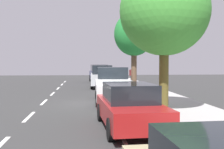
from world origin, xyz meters
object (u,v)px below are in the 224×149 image
object	(u,v)px
cyclist_with_backpack	(117,79)
pedestrian_on_phone	(132,74)
parked_suv_silver_far	(102,76)
street_tree_near_cyclist	(164,12)
parked_pickup_white_mid	(113,86)
street_tree_mid_block	(134,35)
parked_suv_dark_blue_farthest	(99,73)
bicycle_at_curb	(113,88)
parked_sedan_red_second	(129,106)

from	to	relation	value
cyclist_with_backpack	pedestrian_on_phone	xyz separation A→B (m)	(2.24, 6.36, 0.08)
parked_suv_silver_far	pedestrian_on_phone	world-z (taller)	parked_suv_silver_far
street_tree_near_cyclist	pedestrian_on_phone	size ratio (longest dim) A/B	3.70
parked_pickup_white_mid	street_tree_mid_block	distance (m)	4.87
parked_suv_dark_blue_farthest	parked_pickup_white_mid	bearing A→B (deg)	-90.09
parked_suv_silver_far	street_tree_near_cyclist	bearing A→B (deg)	-81.88
parked_suv_dark_blue_farthest	pedestrian_on_phone	world-z (taller)	parked_suv_dark_blue_farthest
parked_pickup_white_mid	parked_suv_silver_far	size ratio (longest dim) A/B	1.13
cyclist_with_backpack	street_tree_mid_block	distance (m)	3.46
bicycle_at_curb	street_tree_mid_block	distance (m)	4.25
parked_pickup_white_mid	parked_sedan_red_second	bearing A→B (deg)	-91.15
parked_suv_dark_blue_farthest	bicycle_at_curb	xyz separation A→B (m)	(0.47, -11.41, -0.67)
parked_suv_silver_far	cyclist_with_backpack	size ratio (longest dim) A/B	2.87
parked_pickup_white_mid	parked_suv_dark_blue_farthest	world-z (taller)	parked_suv_dark_blue_farthest
street_tree_near_cyclist	bicycle_at_curb	bearing A→B (deg)	98.27
parked_suv_silver_far	street_tree_near_cyclist	xyz separation A→B (m)	(1.85, -12.95, 3.34)
parked_pickup_white_mid	parked_suv_dark_blue_farthest	distance (m)	16.10
parked_suv_silver_far	parked_suv_dark_blue_farthest	bearing A→B (deg)	89.10
cyclist_with_backpack	street_tree_mid_block	world-z (taller)	street_tree_mid_block
parked_suv_dark_blue_farthest	street_tree_mid_block	bearing A→B (deg)	-82.34
cyclist_with_backpack	street_tree_near_cyclist	bearing A→B (deg)	-82.79
parked_pickup_white_mid	pedestrian_on_phone	size ratio (longest dim) A/B	3.23
parked_sedan_red_second	parked_suv_dark_blue_farthest	size ratio (longest dim) A/B	0.94
cyclist_with_backpack	pedestrian_on_phone	size ratio (longest dim) A/B	1.00
parked_sedan_red_second	parked_pickup_white_mid	distance (m)	6.40
pedestrian_on_phone	street_tree_near_cyclist	bearing A→B (deg)	-94.70
street_tree_mid_block	pedestrian_on_phone	world-z (taller)	street_tree_mid_block
parked_suv_silver_far	parked_suv_dark_blue_farthest	size ratio (longest dim) A/B	1.00
parked_sedan_red_second	pedestrian_on_phone	world-z (taller)	pedestrian_on_phone
pedestrian_on_phone	parked_suv_silver_far	bearing A→B (deg)	-151.50
parked_pickup_white_mid	cyclist_with_backpack	xyz separation A→B (m)	(0.72, 4.26, 0.10)
parked_sedan_red_second	parked_suv_dark_blue_farthest	world-z (taller)	parked_suv_dark_blue_farthest
street_tree_mid_block	pedestrian_on_phone	size ratio (longest dim) A/B	3.33
parked_suv_silver_far	pedestrian_on_phone	xyz separation A→B (m)	(3.05, 1.65, 0.06)
parked_sedan_red_second	pedestrian_on_phone	bearing A→B (deg)	79.72
parked_sedan_red_second	parked_suv_dark_blue_farthest	distance (m)	22.50
bicycle_at_curb	street_tree_mid_block	world-z (taller)	street_tree_mid_block
parked_sedan_red_second	pedestrian_on_phone	size ratio (longest dim) A/B	2.71
parked_sedan_red_second	street_tree_mid_block	world-z (taller)	street_tree_mid_block
cyclist_with_backpack	street_tree_mid_block	bearing A→B (deg)	-45.69
bicycle_at_curb	street_tree_near_cyclist	distance (m)	9.64
parked_pickup_white_mid	street_tree_mid_block	world-z (taller)	street_tree_mid_block
parked_pickup_white_mid	bicycle_at_curb	xyz separation A→B (m)	(0.50, 4.69, -0.54)
street_tree_near_cyclist	parked_sedan_red_second	bearing A→B (deg)	-128.01
parked_suv_dark_blue_farthest	cyclist_with_backpack	size ratio (longest dim) A/B	2.88
parked_pickup_white_mid	street_tree_mid_block	bearing A→B (deg)	61.12
pedestrian_on_phone	parked_suv_dark_blue_farthest	bearing A→B (deg)	118.16
street_tree_near_cyclist	street_tree_mid_block	size ratio (longest dim) A/B	1.11
parked_pickup_white_mid	pedestrian_on_phone	bearing A→B (deg)	74.43
parked_pickup_white_mid	street_tree_near_cyclist	bearing A→B (deg)	-66.16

